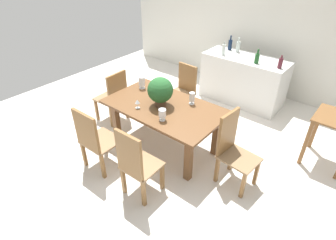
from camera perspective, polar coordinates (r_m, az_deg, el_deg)
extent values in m
plane|color=silver|center=(4.56, 1.53, -3.65)|extent=(7.04, 7.04, 0.00)
cube|color=silver|center=(6.09, 17.89, 18.13)|extent=(6.40, 0.10, 2.60)
cube|color=brown|center=(3.98, -0.79, 2.77)|extent=(1.75, 1.02, 0.04)
cube|color=brown|center=(4.42, -10.81, -0.18)|extent=(0.09, 0.09, 0.70)
cube|color=brown|center=(3.62, 4.33, -8.15)|extent=(0.09, 0.09, 0.70)
cube|color=brown|center=(4.81, -4.55, 3.37)|extent=(0.09, 0.09, 0.70)
cube|color=brown|center=(4.10, 10.10, -3.04)|extent=(0.09, 0.09, 0.70)
cube|color=brown|center=(3.58, -1.24, -11.77)|extent=(0.05, 0.05, 0.42)
cube|color=brown|center=(3.75, -5.39, -9.42)|extent=(0.05, 0.05, 0.42)
cube|color=brown|center=(3.40, -5.13, -15.06)|extent=(0.05, 0.05, 0.42)
cube|color=brown|center=(3.58, -9.31, -12.38)|extent=(0.05, 0.05, 0.42)
cube|color=#8F6F4C|center=(3.42, -5.46, -9.51)|extent=(0.43, 0.44, 0.03)
cube|color=brown|center=(3.12, -8.18, -7.32)|extent=(0.39, 0.05, 0.58)
cube|color=brown|center=(5.04, -0.57, 3.08)|extent=(0.05, 0.05, 0.42)
cube|color=brown|center=(4.83, 2.49, 1.63)|extent=(0.05, 0.05, 0.42)
cube|color=brown|center=(5.28, 2.29, 4.61)|extent=(0.05, 0.05, 0.42)
cube|color=brown|center=(5.09, 5.32, 3.28)|extent=(0.05, 0.05, 0.42)
cube|color=#8F6F4C|center=(4.95, 2.45, 5.39)|extent=(0.46, 0.48, 0.03)
cube|color=brown|center=(4.98, 4.11, 8.86)|extent=(0.40, 0.06, 0.50)
cube|color=brown|center=(3.60, 15.48, -13.09)|extent=(0.05, 0.05, 0.42)
cube|color=brown|center=(3.82, 18.10, -10.36)|extent=(0.05, 0.05, 0.42)
cube|color=brown|center=(3.73, 10.25, -10.20)|extent=(0.05, 0.05, 0.42)
cube|color=brown|center=(3.95, 13.09, -7.76)|extent=(0.05, 0.05, 0.42)
cube|color=#8F6F4C|center=(3.62, 14.70, -7.77)|extent=(0.51, 0.44, 0.03)
cube|color=brown|center=(3.52, 12.44, -2.47)|extent=(0.07, 0.37, 0.58)
cube|color=brown|center=(3.99, -9.43, -6.65)|extent=(0.04, 0.04, 0.42)
cube|color=brown|center=(4.25, -13.21, -4.37)|extent=(0.04, 0.04, 0.42)
cube|color=brown|center=(3.82, -13.54, -9.39)|extent=(0.04, 0.04, 0.42)
cube|color=brown|center=(4.09, -17.21, -6.81)|extent=(0.04, 0.04, 0.42)
cube|color=#8F6F4C|center=(3.90, -13.78, -4.26)|extent=(0.49, 0.46, 0.03)
cube|color=brown|center=(3.65, -16.81, -2.24)|extent=(0.44, 0.05, 0.54)
cube|color=brown|center=(5.27, -11.63, 3.84)|extent=(0.05, 0.05, 0.42)
cube|color=brown|center=(5.07, -14.75, 2.10)|extent=(0.05, 0.05, 0.42)
cube|color=brown|center=(5.02, -8.63, 2.56)|extent=(0.05, 0.05, 0.42)
cube|color=brown|center=(4.81, -11.78, 0.69)|extent=(0.05, 0.05, 0.42)
cube|color=#8F6F4C|center=(4.93, -11.99, 4.53)|extent=(0.48, 0.47, 0.03)
cube|color=brown|center=(4.66, -10.61, 6.70)|extent=(0.06, 0.42, 0.51)
cylinder|color=#4C3828|center=(3.96, -1.60, 3.81)|extent=(0.17, 0.17, 0.11)
sphere|color=#235628|center=(3.87, -1.64, 6.31)|extent=(0.37, 0.37, 0.37)
sphere|color=#C64C56|center=(3.75, -1.94, 5.45)|extent=(0.05, 0.05, 0.05)
sphere|color=#C64C56|center=(3.86, -0.12, 7.48)|extent=(0.04, 0.04, 0.04)
sphere|color=#C64C56|center=(3.91, -3.80, 6.56)|extent=(0.04, 0.04, 0.04)
sphere|color=#C64C56|center=(3.74, -1.11, 6.10)|extent=(0.06, 0.06, 0.06)
sphere|color=#C64C56|center=(3.98, -1.36, 7.29)|extent=(0.06, 0.06, 0.06)
cylinder|color=silver|center=(3.65, -1.19, 0.06)|extent=(0.08, 0.08, 0.01)
cylinder|color=silver|center=(3.63, -1.19, 0.45)|extent=(0.03, 0.03, 0.05)
cylinder|color=silver|center=(3.59, -1.21, 1.48)|extent=(0.10, 0.10, 0.11)
cylinder|color=silver|center=(4.04, 4.99, 3.46)|extent=(0.08, 0.08, 0.01)
cylinder|color=silver|center=(4.02, 5.01, 3.78)|extent=(0.02, 0.02, 0.04)
cylinder|color=silver|center=(3.98, 5.07, 4.87)|extent=(0.08, 0.08, 0.13)
cylinder|color=silver|center=(4.49, -5.45, 6.74)|extent=(0.10, 0.10, 0.01)
cylinder|color=silver|center=(4.48, -5.47, 7.03)|extent=(0.03, 0.03, 0.04)
cylinder|color=silver|center=(4.44, -5.53, 8.12)|extent=(0.10, 0.10, 0.15)
cylinder|color=silver|center=(3.94, -6.38, 2.56)|extent=(0.06, 0.06, 0.00)
cylinder|color=silver|center=(3.92, -6.41, 3.05)|extent=(0.01, 0.01, 0.07)
cone|color=silver|center=(3.89, -6.47, 3.90)|extent=(0.07, 0.07, 0.06)
cube|color=silver|center=(5.62, 15.44, 8.14)|extent=(1.59, 0.68, 0.92)
cylinder|color=#B2BFB7|center=(5.68, 14.47, 14.65)|extent=(0.08, 0.08, 0.20)
cylinder|color=#B2BFB7|center=(5.64, 14.67, 15.99)|extent=(0.03, 0.03, 0.08)
cylinder|color=#0F1E38|center=(5.77, 12.90, 15.12)|extent=(0.08, 0.08, 0.19)
cylinder|color=#0F1E38|center=(5.73, 13.08, 16.46)|extent=(0.03, 0.03, 0.09)
cylinder|color=#511E28|center=(5.11, 22.52, 10.96)|extent=(0.07, 0.07, 0.18)
cylinder|color=#511E28|center=(5.07, 22.79, 12.14)|extent=(0.03, 0.03, 0.05)
cylinder|color=#194C1E|center=(5.19, 18.16, 12.14)|extent=(0.08, 0.08, 0.17)
cylinder|color=#194C1E|center=(5.15, 18.41, 13.45)|extent=(0.03, 0.03, 0.09)
cylinder|color=#B2BFB7|center=(5.45, 11.59, 14.27)|extent=(0.06, 0.06, 0.20)
cylinder|color=#B2BFB7|center=(5.41, 11.75, 15.57)|extent=(0.02, 0.02, 0.06)
cube|color=brown|center=(4.30, 26.97, -4.31)|extent=(0.05, 0.05, 0.75)
cube|color=brown|center=(4.73, 28.65, -1.35)|extent=(0.05, 0.05, 0.75)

